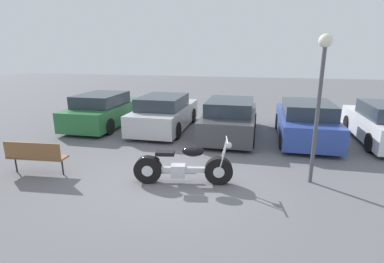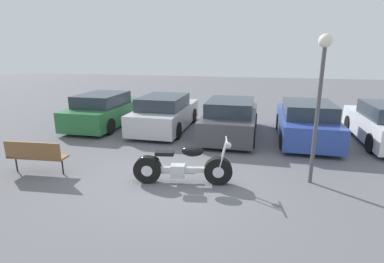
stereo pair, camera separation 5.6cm
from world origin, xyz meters
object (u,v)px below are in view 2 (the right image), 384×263
parked_car_green (105,110)px  park_bench (35,154)px  parked_car_dark_grey (231,119)px  lamp_post (321,80)px  parked_car_blue (306,122)px  motorcycle (181,166)px  parked_car_silver (165,113)px

parked_car_green → park_bench: bearing=-80.6°
parked_car_dark_grey → park_bench: bearing=-133.4°
parked_car_dark_grey → lamp_post: 4.73m
park_bench → parked_car_blue: bearing=34.1°
lamp_post → park_bench: bearing=-171.3°
motorcycle → park_bench: size_ratio=1.53×
motorcycle → park_bench: (-3.77, -0.31, 0.12)m
motorcycle → parked_car_dark_grey: (0.71, 4.44, 0.22)m
parked_car_green → lamp_post: 8.88m
parked_car_silver → park_bench: 5.45m
park_bench → parked_car_silver: bearing=70.5°
parked_car_green → parked_car_silver: bearing=-0.6°
park_bench → lamp_post: bearing=8.7°
motorcycle → parked_car_blue: 5.65m
parked_car_blue → park_bench: size_ratio=2.76×
parked_car_dark_grey → lamp_post: bearing=-57.9°
parked_car_blue → parked_car_silver: bearing=176.8°
lamp_post → parked_car_dark_grey: bearing=122.1°
parked_car_green → parked_car_silver: (2.67, -0.03, 0.00)m
motorcycle → parked_car_dark_grey: size_ratio=0.56×
parked_car_silver → park_bench: parked_car_silver is taller
motorcycle → parked_car_green: parked_car_green is taller
parked_car_dark_grey → parked_car_blue: same height
parked_car_silver → park_bench: size_ratio=2.76×
parked_car_green → parked_car_blue: (8.01, -0.32, 0.00)m
parked_car_silver → parked_car_dark_grey: (2.67, -0.38, 0.00)m
park_bench → motorcycle: bearing=4.7°
motorcycle → parked_car_silver: bearing=112.1°
parked_car_silver → parked_car_blue: bearing=-3.2°
park_bench → lamp_post: (6.81, 1.05, 1.91)m
parked_car_green → parked_car_blue: bearing=-2.3°
parked_car_green → parked_car_dark_grey: (5.34, -0.41, 0.00)m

